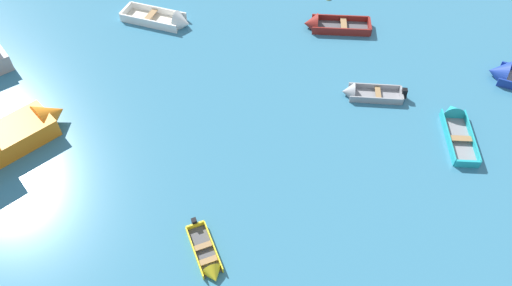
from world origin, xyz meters
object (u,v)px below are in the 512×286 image
Objects in this scene: rowboat_maroon_near_right at (324,25)px; rowboat_white_far_right at (169,21)px; rowboat_turquoise_outer_left at (455,123)px; rowboat_grey_center at (362,93)px; rowboat_yellow_distant_center at (209,262)px.

rowboat_white_far_right reaches higher than rowboat_maroon_near_right.
rowboat_turquoise_outer_left is at bearing -38.73° from rowboat_white_far_right.
rowboat_grey_center is at bearing -39.88° from rowboat_white_far_right.
rowboat_yellow_distant_center is (-12.87, -5.67, -0.05)m from rowboat_turquoise_outer_left.
rowboat_turquoise_outer_left is 10.11m from rowboat_maroon_near_right.
rowboat_yellow_distant_center is at bearing -87.13° from rowboat_white_far_right.
rowboat_white_far_right reaches higher than rowboat_yellow_distant_center.
rowboat_turquoise_outer_left is at bearing 23.77° from rowboat_yellow_distant_center.
rowboat_white_far_right is at bearing 140.12° from rowboat_grey_center.
rowboat_white_far_right reaches higher than rowboat_grey_center.
rowboat_turquoise_outer_left is 1.19× the size of rowboat_grey_center.
rowboat_white_far_right is (-0.84, 16.66, 0.10)m from rowboat_yellow_distant_center.
rowboat_white_far_right is at bearing 168.51° from rowboat_maroon_near_right.
rowboat_yellow_distant_center is at bearing -119.84° from rowboat_maroon_near_right.
rowboat_yellow_distant_center is at bearing -136.34° from rowboat_grey_center.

